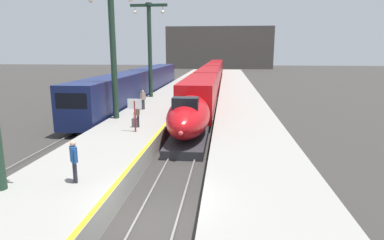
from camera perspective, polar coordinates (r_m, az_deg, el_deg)
The scene contains 18 objects.
ground_plane at distance 12.42m, azimuth -6.36°, elevation -17.67°, with size 260.00×260.00×0.00m, color #33302D.
platform_left at distance 36.30m, azimuth -4.45°, elevation 3.12°, with size 4.80×110.00×1.05m, color gray.
platform_right at distance 35.76m, azimuth 8.44°, elevation 2.89°, with size 4.80×110.00×1.05m, color gray.
platform_left_safety_stripe at distance 35.89m, azimuth -0.87°, elevation 3.90°, with size 0.20×107.80×0.01m, color yellow.
rail_main_left at distance 38.64m, azimuth 1.11°, elevation 3.00°, with size 0.08×110.00×0.12m, color slate.
rail_main_right at distance 38.55m, azimuth 3.34°, elevation 2.96°, with size 0.08×110.00×0.12m, color slate.
rail_secondary_left at distance 40.12m, azimuth -10.51°, elevation 3.14°, with size 0.08×110.00×0.12m, color slate.
rail_secondary_right at distance 39.73m, azimuth -8.43°, elevation 3.12°, with size 0.08×110.00×0.12m, color slate.
highspeed_train_main at distance 54.91m, azimuth 3.37°, elevation 7.68°, with size 2.92×76.57×3.60m.
regional_train_adjacent at distance 40.84m, azimuth -9.12°, elevation 6.27°, with size 2.85×36.60×3.80m.
station_column_mid at distance 25.26m, azimuth -13.69°, elevation 13.17°, with size 4.00×0.68×9.57m.
station_column_far at distance 36.70m, azimuth -7.41°, elevation 13.35°, with size 4.00×0.68×10.04m.
passenger_near_edge at distance 22.28m, azimuth -9.43°, elevation 1.28°, with size 0.28×0.56×1.69m.
passenger_mid_platform at distance 13.57m, azimuth -19.93°, elevation -6.30°, with size 0.41×0.47×1.69m.
passenger_far_waiting at distance 28.98m, azimuth -8.57°, elevation 3.78°, with size 0.43×0.43×1.69m.
rolling_suitcase at distance 22.39m, azimuth -9.93°, elevation -0.48°, with size 0.40×0.22×0.98m.
departure_info_board at distance 20.90m, azimuth -9.97°, elevation 1.99°, with size 0.90×0.10×2.12m.
terminus_back_wall at distance 112.56m, azimuth 4.75°, elevation 12.46°, with size 36.00×2.00×14.00m, color #4C4742.
Camera 1 is at (2.40, -10.53, 6.15)m, focal length 30.54 mm.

